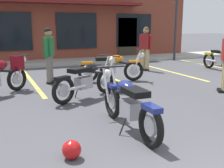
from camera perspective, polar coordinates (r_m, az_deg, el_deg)
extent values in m
plane|color=#47474C|center=(6.04, 1.07, -4.91)|extent=(80.00, 80.00, 0.00)
cube|color=#A8A59E|center=(12.97, -12.72, 4.26)|extent=(22.00, 1.80, 0.14)
cube|color=brown|center=(16.40, -15.48, 11.66)|extent=(15.75, 5.58, 3.54)
cube|color=black|center=(13.42, -20.35, 9.98)|extent=(2.02, 0.06, 1.70)
cube|color=black|center=(13.98, -7.15, 10.68)|extent=(2.02, 0.06, 1.70)
cube|color=black|center=(15.18, 4.53, 10.84)|extent=(2.02, 0.06, 1.70)
cube|color=#33281E|center=(15.01, 3.16, 9.31)|extent=(1.10, 0.06, 2.10)
cube|color=maroon|center=(13.24, -13.58, 15.99)|extent=(9.45, 0.90, 0.12)
cube|color=#DBCC4C|center=(9.27, -16.11, 0.64)|extent=(0.12, 4.80, 0.01)
cube|color=#DBCC4C|center=(9.91, -1.37, 1.83)|extent=(0.12, 4.80, 0.01)
cube|color=#DBCC4C|center=(11.12, 10.89, 2.73)|extent=(0.12, 4.80, 0.01)
cube|color=#DBCC4C|center=(12.72, 20.42, 3.35)|extent=(0.12, 4.80, 0.01)
torus|color=black|center=(4.12, 7.87, -8.53)|extent=(0.11, 0.64, 0.64)
cylinder|color=#B7B7BC|center=(4.12, 7.87, -8.53)|extent=(0.07, 0.29, 0.29)
torus|color=black|center=(5.35, 0.09, -3.57)|extent=(0.11, 0.64, 0.64)
cylinder|color=#B7B7BC|center=(5.35, 0.09, -3.57)|extent=(0.07, 0.29, 0.29)
cylinder|color=silver|center=(5.33, -1.22, -0.09)|extent=(0.05, 0.33, 0.66)
cylinder|color=silver|center=(5.40, 0.56, 0.06)|extent=(0.05, 0.33, 0.66)
cylinder|color=black|center=(5.38, -0.65, 3.49)|extent=(0.66, 0.05, 0.03)
sphere|color=silver|center=(5.47, -0.96, 2.15)|extent=(0.17, 0.17, 0.17)
cube|color=navy|center=(5.31, -0.08, -0.35)|extent=(0.15, 0.36, 0.06)
cube|color=#9E9EA3|center=(4.63, 3.90, -5.08)|extent=(0.25, 0.40, 0.28)
cylinder|color=silver|center=(4.39, 7.69, -6.65)|extent=(0.08, 0.55, 0.07)
cylinder|color=black|center=(4.74, 2.87, -1.65)|extent=(0.08, 0.94, 0.26)
ellipsoid|color=navy|center=(4.74, 2.78, -0.66)|extent=(0.27, 0.49, 0.22)
cube|color=black|center=(4.42, 4.76, -1.60)|extent=(0.29, 0.53, 0.10)
cube|color=navy|center=(4.02, 8.12, -4.87)|extent=(0.17, 0.36, 0.08)
cylinder|color=black|center=(4.58, 2.20, -8.69)|extent=(0.14, 0.03, 0.29)
torus|color=black|center=(12.13, 19.13, 4.56)|extent=(0.13, 0.64, 0.64)
cylinder|color=#B7B7BC|center=(12.13, 19.13, 4.56)|extent=(0.07, 0.29, 0.29)
cube|color=#9E9EA3|center=(11.65, 21.18, 4.53)|extent=(0.26, 0.41, 0.28)
cylinder|color=silver|center=(11.83, 19.46, 4.56)|extent=(0.09, 0.55, 0.07)
cylinder|color=black|center=(11.48, 21.94, 5.57)|extent=(0.10, 0.94, 0.26)
cube|color=black|center=(11.72, 20.84, 6.17)|extent=(0.30, 0.53, 0.10)
cube|color=yellow|center=(12.12, 19.16, 5.89)|extent=(0.17, 0.37, 0.08)
cylinder|color=black|center=(11.85, 21.50, 3.35)|extent=(0.14, 0.03, 0.29)
torus|color=black|center=(8.67, -4.88, 2.44)|extent=(0.64, 0.26, 0.64)
cylinder|color=#B7B7BC|center=(8.67, -4.88, 2.44)|extent=(0.29, 0.13, 0.29)
torus|color=black|center=(8.89, 4.42, 2.68)|extent=(0.64, 0.26, 0.64)
cylinder|color=#B7B7BC|center=(8.89, 4.42, 2.68)|extent=(0.29, 0.13, 0.29)
cylinder|color=silver|center=(8.95, 4.95, 4.81)|extent=(0.33, 0.12, 0.66)
cylinder|color=silver|center=(8.78, 5.23, 4.66)|extent=(0.33, 0.12, 0.66)
cylinder|color=black|center=(8.85, 5.63, 6.80)|extent=(0.20, 0.65, 0.03)
sphere|color=silver|center=(8.89, 6.12, 5.90)|extent=(0.21, 0.21, 0.17)
cube|color=orange|center=(8.86, 4.71, 4.60)|extent=(0.38, 0.23, 0.06)
cube|color=#9E9EA3|center=(8.73, -0.69, 3.07)|extent=(0.45, 0.33, 0.28)
cylinder|color=silver|center=(8.55, -3.01, 2.60)|extent=(0.55, 0.21, 0.07)
cylinder|color=black|center=(8.72, 0.61, 4.66)|extent=(0.93, 0.29, 0.26)
ellipsoid|color=orange|center=(8.72, 0.74, 5.19)|extent=(0.53, 0.37, 0.22)
cube|color=black|center=(8.66, -1.61, 5.14)|extent=(0.57, 0.40, 0.10)
cube|color=orange|center=(8.63, -5.05, 4.27)|extent=(0.39, 0.25, 0.08)
cylinder|color=black|center=(8.94, -1.30, 1.59)|extent=(0.06, 0.14, 0.29)
torus|color=black|center=(6.31, -9.86, -1.33)|extent=(0.61, 0.38, 0.64)
cylinder|color=#B7B7BC|center=(6.31, -9.86, -1.33)|extent=(0.28, 0.19, 0.29)
torus|color=black|center=(7.31, -1.35, 0.68)|extent=(0.61, 0.38, 0.64)
cylinder|color=#B7B7BC|center=(7.31, -1.35, 0.68)|extent=(0.28, 0.19, 0.29)
cylinder|color=silver|center=(7.39, -1.39, 3.31)|extent=(0.31, 0.19, 0.66)
cylinder|color=silver|center=(7.27, -0.31, 3.18)|extent=(0.31, 0.19, 0.66)
cylinder|color=black|center=(7.35, -0.46, 5.79)|extent=(0.33, 0.60, 0.03)
sphere|color=silver|center=(7.43, -0.07, 4.77)|extent=(0.23, 0.23, 0.17)
cube|color=black|center=(7.29, -1.16, 3.04)|extent=(0.38, 0.29, 0.06)
cube|color=#9E9EA3|center=(6.72, -5.78, 0.30)|extent=(0.47, 0.40, 0.28)
cylinder|color=silver|center=(6.38, -7.22, -0.74)|extent=(0.52, 0.31, 0.07)
cylinder|color=black|center=(6.81, -4.64, 2.54)|extent=(0.86, 0.48, 0.26)
ellipsoid|color=black|center=(6.82, -4.54, 3.23)|extent=(0.55, 0.45, 0.22)
cube|color=black|center=(6.56, -6.70, 2.84)|extent=(0.59, 0.49, 0.10)
cube|color=black|center=(6.24, -10.09, 1.14)|extent=(0.39, 0.31, 0.08)
cylinder|color=black|center=(6.85, -7.22, -1.73)|extent=(0.08, 0.13, 0.29)
torus|color=black|center=(7.96, -18.81, 0.97)|extent=(0.57, 0.46, 0.64)
cylinder|color=#B7B7BC|center=(7.96, -18.81, 0.97)|extent=(0.27, 0.22, 0.29)
cylinder|color=silver|center=(8.04, -18.85, 3.39)|extent=(0.29, 0.23, 0.66)
cylinder|color=silver|center=(7.91, -17.99, 3.31)|extent=(0.29, 0.23, 0.66)
cylinder|color=black|center=(7.99, -18.15, 5.70)|extent=(0.42, 0.55, 0.03)
sphere|color=silver|center=(8.06, -17.66, 4.78)|extent=(0.24, 0.24, 0.17)
cube|color=maroon|center=(7.94, -18.74, 3.14)|extent=(0.37, 0.33, 0.06)
cube|color=maroon|center=(7.93, -18.75, 4.15)|extent=(0.36, 0.37, 0.36)
cube|color=black|center=(10.94, 7.03, 2.90)|extent=(0.26, 0.18, 0.08)
cube|color=black|center=(11.06, 6.21, 3.02)|extent=(0.26, 0.18, 0.08)
cylinder|color=tan|center=(10.91, 7.21, 5.10)|extent=(0.19, 0.19, 0.80)
cylinder|color=tan|center=(11.03, 6.39, 5.20)|extent=(0.19, 0.19, 0.80)
cube|color=maroon|center=(10.91, 6.88, 8.59)|extent=(0.34, 0.43, 0.56)
cylinder|color=maroon|center=(10.76, 7.94, 8.31)|extent=(0.13, 0.13, 0.58)
cylinder|color=maroon|center=(11.07, 5.85, 8.46)|extent=(0.13, 0.13, 0.58)
sphere|color=#A07556|center=(10.90, 6.94, 10.69)|extent=(0.29, 0.29, 0.22)
sphere|color=brown|center=(10.90, 6.98, 10.96)|extent=(0.27, 0.27, 0.21)
cube|color=black|center=(7.90, 21.70, -1.40)|extent=(0.25, 0.22, 0.08)
cube|color=black|center=(8.10, 21.45, -1.07)|extent=(0.25, 0.22, 0.08)
cube|color=black|center=(8.83, -12.02, 0.54)|extent=(0.26, 0.20, 0.08)
cube|color=black|center=(8.64, -12.37, 0.27)|extent=(0.26, 0.20, 0.08)
cylinder|color=slate|center=(8.77, -12.39, 3.23)|extent=(0.20, 0.20, 0.80)
cylinder|color=slate|center=(8.58, -12.76, 3.02)|extent=(0.20, 0.20, 0.80)
cube|color=#1E6633|center=(8.60, -12.77, 7.48)|extent=(0.37, 0.44, 0.56)
cylinder|color=#1E6633|center=(8.84, -12.30, 7.36)|extent=(0.13, 0.13, 0.58)
cylinder|color=#1E6633|center=(8.36, -13.25, 7.06)|extent=(0.13, 0.13, 0.58)
sphere|color=#A07556|center=(8.58, -12.90, 10.14)|extent=(0.30, 0.30, 0.22)
sphere|color=black|center=(8.58, -12.98, 10.47)|extent=(0.28, 0.28, 0.21)
sphere|color=#B71414|center=(3.85, -8.22, -13.11)|extent=(0.26, 0.26, 0.26)
cube|color=black|center=(3.95, -8.63, -12.60)|extent=(0.18, 0.03, 0.09)
cylinder|color=#2D2D33|center=(14.31, 12.98, 14.14)|extent=(0.12, 0.12, 4.71)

